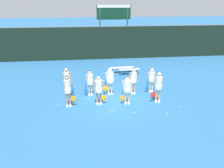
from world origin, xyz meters
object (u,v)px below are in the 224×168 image
(tennis_ball_0, at_px, (167,114))
(tennis_ball_4, at_px, (67,89))
(tennis_ball_6, at_px, (179,107))
(tennis_ball_7, at_px, (89,99))
(tennis_ball_1, at_px, (58,105))
(tennis_ball_3, at_px, (134,113))
(tennis_ball_8, at_px, (74,87))
(scoreboard, at_px, (114,17))
(player_3, at_px, (158,85))
(player_4, at_px, (67,80))
(tennis_ball_9, at_px, (85,99))
(player_1, at_px, (99,88))
(player_0, at_px, (68,89))
(bench_courtside, at_px, (129,70))
(tennis_ball_10, at_px, (110,112))
(player_2, at_px, (127,88))
(tennis_ball_11, at_px, (113,111))
(player_5, at_px, (90,81))
(tennis_ball_2, at_px, (80,87))
(bench_far, at_px, (122,68))
(player_7, at_px, (133,79))
(player_6, at_px, (110,79))

(tennis_ball_0, relative_size, tennis_ball_4, 1.08)
(tennis_ball_6, bearing_deg, tennis_ball_7, 161.46)
(tennis_ball_1, xyz_separation_m, tennis_ball_3, (4.05, -1.40, -0.00))
(tennis_ball_1, relative_size, tennis_ball_8, 1.07)
(scoreboard, xyz_separation_m, player_3, (1.03, -11.94, -2.94))
(player_4, bearing_deg, tennis_ball_7, -35.25)
(tennis_ball_1, xyz_separation_m, tennis_ball_7, (1.78, 0.60, -0.00))
(tennis_ball_9, bearing_deg, player_1, -43.94)
(player_0, bearing_deg, bench_courtside, 43.23)
(tennis_ball_10, bearing_deg, player_2, 42.64)
(player_4, bearing_deg, player_3, -24.21)
(player_2, relative_size, tennis_ball_6, 24.58)
(tennis_ball_4, distance_m, tennis_ball_7, 2.31)
(tennis_ball_9, height_order, tennis_ball_11, tennis_ball_11)
(player_1, distance_m, tennis_ball_9, 1.45)
(tennis_ball_8, bearing_deg, player_5, -53.50)
(scoreboard, distance_m, tennis_ball_7, 12.20)
(tennis_ball_2, distance_m, tennis_ball_6, 6.63)
(tennis_ball_7, bearing_deg, tennis_ball_1, -161.34)
(bench_far, relative_size, tennis_ball_1, 28.61)
(bench_courtside, height_order, tennis_ball_7, bench_courtside)
(player_4, relative_size, player_7, 1.09)
(tennis_ball_10, bearing_deg, bench_far, 75.67)
(player_6, xyz_separation_m, tennis_ball_10, (-0.25, -2.43, -1.01))
(player_3, bearing_deg, tennis_ball_2, 150.04)
(tennis_ball_1, distance_m, tennis_ball_6, 6.77)
(player_0, relative_size, tennis_ball_9, 27.57)
(tennis_ball_4, height_order, tennis_ball_8, same)
(tennis_ball_11, bearing_deg, tennis_ball_10, -146.24)
(player_5, height_order, tennis_ball_2, player_5)
(bench_far, distance_m, tennis_ball_9, 5.73)
(player_1, height_order, tennis_ball_0, player_1)
(tennis_ball_6, distance_m, tennis_ball_8, 7.00)
(bench_far, relative_size, tennis_ball_6, 29.46)
(tennis_ball_10, bearing_deg, player_0, 154.87)
(bench_courtside, distance_m, player_4, 6.02)
(player_7, xyz_separation_m, tennis_ball_11, (-1.55, -2.25, -0.94))
(scoreboard, xyz_separation_m, player_5, (-2.83, -10.48, -3.08))
(player_0, xyz_separation_m, tennis_ball_7, (1.16, 0.71, -1.03))
(player_5, relative_size, tennis_ball_4, 24.89)
(tennis_ball_6, bearing_deg, tennis_ball_9, 161.09)
(player_1, relative_size, player_6, 0.96)
(player_0, bearing_deg, tennis_ball_1, 163.85)
(tennis_ball_1, bearing_deg, tennis_ball_4, 82.16)
(tennis_ball_1, bearing_deg, tennis_ball_2, 65.68)
(player_4, height_order, tennis_ball_8, player_4)
(player_3, height_order, tennis_ball_0, player_3)
(bench_far, relative_size, player_7, 1.19)
(scoreboard, height_order, tennis_ball_1, scoreboard)
(player_6, bearing_deg, tennis_ball_8, 150.98)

